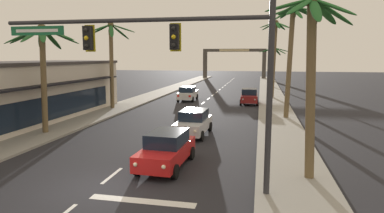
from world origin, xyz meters
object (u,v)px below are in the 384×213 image
town_gateway_arch (234,59)px  palm_right_farthest (274,56)px  traffic_signal_mast (180,56)px  palm_right_third (275,45)px  sedan_third_in_queue (194,122)px  sedan_parked_nearest_kerb (249,96)px  sedan_lead_at_stop_bar (167,149)px  sedan_oncoming_far (188,93)px  palm_left_second (43,55)px  palm_left_third (111,50)px  palm_right_second (291,41)px  palm_right_nearest (311,51)px

town_gateway_arch → palm_right_farthest: bearing=-69.9°
traffic_signal_mast → palm_right_third: bearing=81.5°
sedan_third_in_queue → sedan_parked_nearest_kerb: (3.12, 15.68, 0.00)m
sedan_lead_at_stop_bar → sedan_oncoming_far: same height
sedan_parked_nearest_kerb → palm_right_third: bearing=63.9°
sedan_parked_nearest_kerb → town_gateway_arch: (-5.11, 42.82, 3.70)m
sedan_parked_nearest_kerb → palm_left_second: size_ratio=0.62×
sedan_third_in_queue → palm_left_second: (-9.66, -1.86, 4.42)m
traffic_signal_mast → sedan_third_in_queue: traffic_signal_mast is taller
sedan_oncoming_far → traffic_signal_mast: bearing=-78.1°
palm_left_third → palm_right_second: (16.67, -1.91, 0.68)m
sedan_parked_nearest_kerb → palm_right_nearest: palm_right_nearest is taller
sedan_lead_at_stop_bar → sedan_third_in_queue: bearing=90.2°
sedan_lead_at_stop_bar → palm_left_second: 11.64m
palm_right_nearest → sedan_oncoming_far: bearing=113.4°
palm_right_farthest → palm_left_third: bearing=-121.7°
sedan_oncoming_far → town_gateway_arch: size_ratio=0.30×
palm_right_third → town_gateway_arch: size_ratio=0.64×
palm_right_second → palm_right_farthest: size_ratio=1.35×
traffic_signal_mast → sedan_oncoming_far: 27.04m
palm_right_nearest → palm_right_third: palm_right_third is taller
sedan_third_in_queue → sedan_oncoming_far: size_ratio=1.01×
town_gateway_arch → palm_left_third: bearing=-99.2°
sedan_lead_at_stop_bar → palm_left_third: 19.21m
palm_left_second → sedan_third_in_queue: bearing=10.9°
palm_left_third → palm_right_second: size_ratio=0.91×
palm_left_second → palm_right_second: size_ratio=0.78×
palm_right_farthest → sedan_parked_nearest_kerb: bearing=-99.4°
palm_right_third → town_gateway_arch: 38.03m
sedan_oncoming_far → palm_right_farthest: bearing=60.4°
palm_left_second → palm_right_nearest: palm_right_nearest is taller
palm_right_nearest → palm_right_second: palm_right_second is taller
sedan_parked_nearest_kerb → palm_right_nearest: bearing=-82.1°
palm_left_third → palm_right_nearest: (16.27, -16.11, -0.41)m
palm_right_third → palm_right_second: bearing=-87.0°
palm_left_second → palm_right_farthest: bearing=66.8°
traffic_signal_mast → sedan_lead_at_stop_bar: (-1.31, 2.57, -4.37)m
town_gateway_arch → sedan_third_in_queue: bearing=-88.1°
sedan_third_in_queue → palm_left_third: size_ratio=0.53×
palm_right_nearest → palm_right_second: size_ratio=0.82×
palm_right_third → sedan_parked_nearest_kerb: bearing=-116.1°
palm_right_second → palm_right_third: 14.23m
sedan_oncoming_far → palm_left_second: 20.13m
palm_left_third → palm_right_third: size_ratio=0.88×
palm_left_second → palm_right_farthest: size_ratio=1.06×
palm_right_second → palm_right_farthest: bearing=90.5°
palm_right_nearest → town_gateway_arch: (-8.25, 65.57, -0.84)m
sedan_lead_at_stop_bar → palm_right_farthest: palm_right_farthest is taller
palm_right_farthest → palm_right_second: bearing=-89.5°
town_gateway_arch → traffic_signal_mast: bearing=-87.2°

